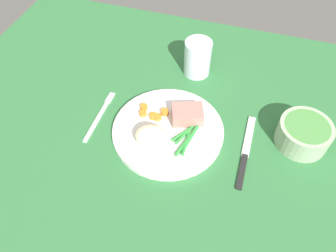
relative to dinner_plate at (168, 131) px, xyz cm
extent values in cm
cube|color=#2D6B38|center=(-0.83, 2.27, -1.80)|extent=(120.00, 90.00, 2.00)
cylinder|color=white|center=(0.00, 0.00, 0.00)|extent=(26.12, 26.12, 1.60)
cube|color=#B2756B|center=(3.53, 4.11, 2.51)|extent=(8.61, 7.44, 3.41)
ellipsoid|color=beige|center=(-2.35, -4.70, 2.88)|extent=(7.68, 6.19, 4.15)
cylinder|color=orange|center=(-7.49, 4.21, 1.37)|extent=(1.81, 1.81, 1.15)
cylinder|color=orange|center=(-7.05, 2.34, 1.32)|extent=(1.80, 1.80, 1.04)
cylinder|color=orange|center=(-2.13, 4.20, 1.35)|extent=(1.96, 1.96, 1.10)
cylinder|color=orange|center=(-3.34, 2.50, 1.24)|extent=(2.00, 2.00, 0.88)
cylinder|color=orange|center=(-4.43, 1.95, 1.26)|extent=(1.93, 1.93, 0.92)
cylinder|color=#2D8C38|center=(3.58, -0.73, 1.14)|extent=(3.93, 5.42, 0.67)
cylinder|color=#2D8C38|center=(5.85, -0.59, 1.23)|extent=(2.33, 7.91, 0.85)
cylinder|color=#2D8C38|center=(4.77, -3.70, 1.23)|extent=(2.66, 6.58, 0.86)
cylinder|color=#2D8C38|center=(4.20, -0.77, 1.14)|extent=(3.10, 6.15, 0.69)
cylinder|color=#2D8C38|center=(5.11, -2.54, 1.15)|extent=(0.96, 7.65, 0.71)
cube|color=silver|center=(-17.66, -2.00, -0.60)|extent=(1.00, 13.00, 0.40)
cube|color=silver|center=(-18.26, 6.30, -0.60)|extent=(0.24, 3.60, 0.40)
cube|color=silver|center=(-17.86, 6.30, -0.60)|extent=(0.24, 3.60, 0.40)
cube|color=silver|center=(-17.46, 6.30, -0.60)|extent=(0.24, 3.60, 0.40)
cube|color=silver|center=(-17.06, 6.30, -0.60)|extent=(0.24, 3.60, 0.40)
cube|color=black|center=(18.46, -5.50, -0.60)|extent=(1.30, 9.00, 0.64)
cube|color=silver|center=(18.46, 4.50, -0.60)|extent=(1.70, 12.00, 0.40)
cylinder|color=silver|center=(1.20, 22.73, 4.14)|extent=(7.16, 7.16, 9.88)
cylinder|color=silver|center=(1.20, 22.73, 1.90)|extent=(6.59, 6.59, 5.40)
cylinder|color=#99B28C|center=(29.97, 6.58, 2.13)|extent=(11.83, 11.83, 5.86)
cylinder|color=#4C8C42|center=(29.97, 6.58, 3.45)|extent=(10.06, 10.06, 3.22)
camera|label=1|loc=(13.78, -44.49, 60.55)|focal=34.67mm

